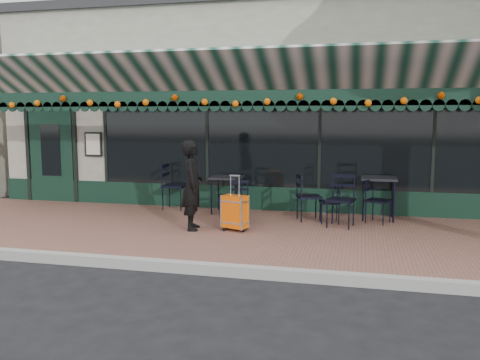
% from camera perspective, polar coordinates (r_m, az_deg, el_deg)
% --- Properties ---
extents(ground, '(80.00, 80.00, 0.00)m').
position_cam_1_polar(ground, '(7.20, -5.28, -10.15)').
color(ground, black).
rests_on(ground, ground).
extents(sidewalk, '(18.00, 4.00, 0.15)m').
position_cam_1_polar(sidewalk, '(9.03, -1.20, -6.03)').
color(sidewalk, brown).
rests_on(sidewalk, ground).
extents(curb, '(18.00, 0.16, 0.15)m').
position_cam_1_polar(curb, '(7.11, -5.50, -9.76)').
color(curb, '#9E9E99').
rests_on(curb, ground).
extents(restaurant_building, '(12.00, 9.60, 4.50)m').
position_cam_1_polar(restaurant_building, '(14.51, 4.65, 7.73)').
color(restaurant_building, gray).
rests_on(restaurant_building, ground).
extents(woman, '(0.51, 0.65, 1.58)m').
position_cam_1_polar(woman, '(8.93, -5.36, -0.58)').
color(woman, black).
rests_on(woman, sidewalk).
extents(suitcase, '(0.48, 0.37, 0.97)m').
position_cam_1_polar(suitcase, '(8.85, -0.58, -3.65)').
color(suitcase, '#F35B07').
rests_on(suitcase, sidewalk).
extents(cafe_table_a, '(0.67, 0.67, 0.82)m').
position_cam_1_polar(cafe_table_a, '(10.13, 15.31, -0.15)').
color(cafe_table_a, black).
rests_on(cafe_table_a, sidewalk).
extents(cafe_table_b, '(0.61, 0.61, 0.76)m').
position_cam_1_polar(cafe_table_b, '(10.43, -1.51, -0.02)').
color(cafe_table_b, black).
rests_on(cafe_table_b, sidewalk).
extents(chair_a_left, '(0.44, 0.44, 0.77)m').
position_cam_1_polar(chair_a_left, '(9.63, 10.02, -2.52)').
color(chair_a_left, black).
rests_on(chair_a_left, sidewalk).
extents(chair_a_right, '(0.55, 0.55, 0.83)m').
position_cam_1_polar(chair_a_right, '(9.81, 15.27, -2.30)').
color(chair_a_right, black).
rests_on(chair_a_right, sidewalk).
extents(chair_a_front, '(0.56, 0.56, 0.96)m').
position_cam_1_polar(chair_a_front, '(9.31, 11.25, -2.28)').
color(chair_a_front, black).
rests_on(chair_a_front, sidewalk).
extents(chair_b_left, '(0.46, 0.46, 0.77)m').
position_cam_1_polar(chair_b_left, '(10.12, -1.33, -1.92)').
color(chair_b_left, black).
rests_on(chair_b_left, sidewalk).
extents(chair_b_right, '(0.57, 0.57, 0.90)m').
position_cam_1_polar(chair_b_right, '(9.79, 7.76, -1.92)').
color(chair_b_right, black).
rests_on(chair_b_right, sidewalk).
extents(chair_b_front, '(0.49, 0.49, 0.80)m').
position_cam_1_polar(chair_b_front, '(9.46, -0.11, -2.48)').
color(chair_b_front, black).
rests_on(chair_b_front, sidewalk).
extents(chair_solo, '(0.50, 0.50, 0.98)m').
position_cam_1_polar(chair_solo, '(10.97, -7.34, -0.70)').
color(chair_solo, black).
rests_on(chair_solo, sidewalk).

